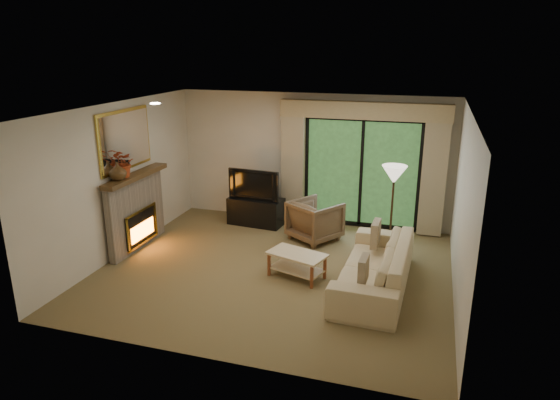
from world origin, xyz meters
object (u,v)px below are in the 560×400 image
(media_console, at_px, (256,211))
(sofa, at_px, (375,266))
(coffee_table, at_px, (297,265))
(armchair, at_px, (315,220))

(media_console, distance_m, sofa, 3.34)
(sofa, height_order, coffee_table, sofa)
(media_console, distance_m, coffee_table, 2.52)
(sofa, distance_m, coffee_table, 1.21)
(media_console, height_order, coffee_table, media_console)
(media_console, xyz_separation_m, armchair, (1.33, -0.46, 0.10))
(media_console, relative_size, sofa, 0.45)
(armchair, bearing_deg, media_console, 13.50)
(media_console, height_order, armchair, armchair)
(media_console, distance_m, armchair, 1.41)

